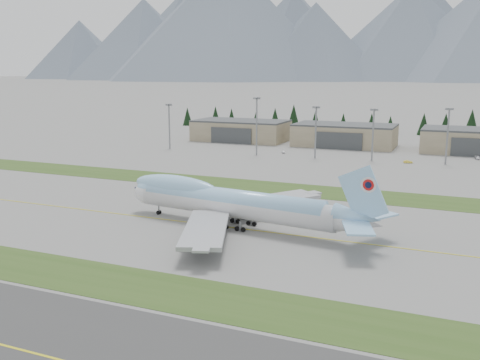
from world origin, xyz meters
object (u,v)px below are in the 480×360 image
at_px(service_vehicle_c, 478,159).
at_px(hangar_right, 478,141).
at_px(boeing_747_freighter, 232,202).
at_px(hangar_left, 241,130).
at_px(service_vehicle_b, 408,163).
at_px(service_vehicle_a, 283,153).
at_px(hangar_center, 345,135).

bearing_deg(service_vehicle_c, hangar_right, 78.48).
relative_size(boeing_747_freighter, hangar_left, 1.39).
distance_m(hangar_right, service_vehicle_b, 48.21).
bearing_deg(service_vehicle_b, hangar_left, 52.81).
bearing_deg(service_vehicle_a, hangar_right, -2.44).
height_order(boeing_747_freighter, service_vehicle_a, boeing_747_freighter).
xyz_separation_m(service_vehicle_b, service_vehicle_c, (25.76, 20.97, 0.00)).
relative_size(boeing_747_freighter, service_vehicle_c, 15.61).
height_order(boeing_747_freighter, service_vehicle_b, boeing_747_freighter).
xyz_separation_m(service_vehicle_a, service_vehicle_b, (54.19, -6.09, 0.00)).
xyz_separation_m(boeing_747_freighter, hangar_right, (55.04, 148.79, -0.38)).
height_order(service_vehicle_a, service_vehicle_c, service_vehicle_c).
height_order(hangar_left, service_vehicle_a, hangar_left).
distance_m(boeing_747_freighter, service_vehicle_b, 112.48).
distance_m(service_vehicle_b, service_vehicle_c, 33.22).
height_order(hangar_left, service_vehicle_b, hangar_left).
relative_size(hangar_right, service_vehicle_a, 14.20).
distance_m(hangar_left, service_vehicle_a, 49.17).
relative_size(service_vehicle_a, service_vehicle_c, 0.79).
xyz_separation_m(hangar_left, hangar_right, (115.00, 0.00, 0.00)).
distance_m(hangar_left, service_vehicle_b, 97.93).
bearing_deg(hangar_right, hangar_center, 180.00).
height_order(hangar_left, service_vehicle_c, hangar_left).
distance_m(boeing_747_freighter, hangar_center, 148.87).
relative_size(hangar_center, service_vehicle_a, 14.20).
distance_m(service_vehicle_a, service_vehicle_b, 54.53).
bearing_deg(service_vehicle_a, hangar_left, 110.01).
bearing_deg(service_vehicle_c, hangar_left, 159.35).
bearing_deg(hangar_center, service_vehicle_a, -120.43).
bearing_deg(service_vehicle_a, service_vehicle_b, -31.98).
relative_size(boeing_747_freighter, hangar_right, 1.39).
height_order(hangar_center, service_vehicle_b, hangar_center).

